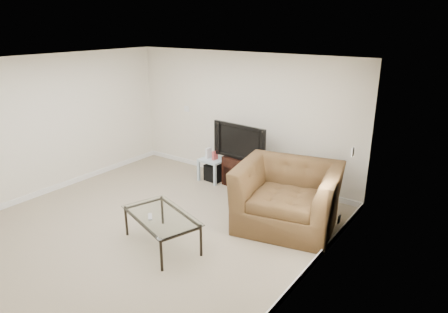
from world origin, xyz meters
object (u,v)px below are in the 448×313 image
Objects in this scene: subwoofer at (215,172)px; recliner at (288,186)px; tv_stand at (243,171)px; television at (243,141)px; side_table at (214,169)px; coffee_table at (162,230)px.

subwoofer is 0.22× the size of recliner.
tv_stand reaches higher than subwoofer.
television is 0.94m from side_table.
side_table is 0.39× the size of coffee_table.
coffee_table is (0.86, -2.42, 0.08)m from subwoofer.
television is 0.90× the size of coffee_table.
side_table is (-0.64, -0.10, -0.06)m from tv_stand.
tv_stand is 0.46× the size of recliner.
tv_stand is 0.62m from television.
recliner reaches higher than tv_stand.
television is at bearing 134.48° from recliner.
subwoofer is at bearing -170.00° from television.
television is 2.31× the size of side_table.
tv_stand is 0.65m from side_table.
side_table is 0.07m from subwoofer.
television is at bearing -90.00° from tv_stand.
recliner is (2.06, -0.85, 0.44)m from side_table.
tv_stand reaches higher than coffee_table.
tv_stand reaches higher than side_table.
subwoofer is 2.57m from coffee_table.
subwoofer is (-0.61, -0.06, -0.75)m from television.
coffee_table is at bearing -69.78° from side_table.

